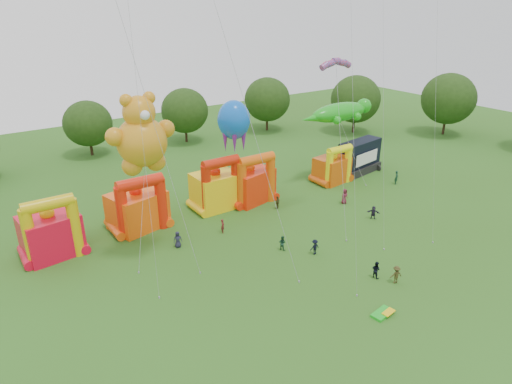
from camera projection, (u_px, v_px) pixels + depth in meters
ground at (412, 326)px, 35.98m from camera, size 160.00×160.00×0.00m
tree_ring at (406, 259)px, 33.38m from camera, size 123.78×125.89×12.07m
bouncy_castle_0 at (51, 233)px, 45.01m from camera, size 5.72×4.80×6.70m
bouncy_castle_1 at (138, 208)px, 50.56m from camera, size 6.57×5.74×6.53m
bouncy_castle_2 at (217, 188)px, 55.42m from camera, size 5.29×4.27×6.86m
bouncy_castle_3 at (251, 183)px, 57.43m from camera, size 6.29×5.47×6.53m
bouncy_castle_4 at (333, 168)px, 63.62m from camera, size 4.89×4.12×5.53m
stage_trailer at (360, 157)px, 67.16m from camera, size 7.73×3.87×4.85m
teddy_bear_kite at (142, 161)px, 41.38m from camera, size 6.43×4.57×16.46m
gecko_kite at (344, 127)px, 62.73m from camera, size 12.56×7.20×10.91m
octopus_kite at (235, 129)px, 55.44m from camera, size 3.98×5.47×12.80m
parafoil_kites at (240, 134)px, 40.27m from camera, size 27.84×12.24×30.65m
diamond_kites at (330, 103)px, 40.24m from camera, size 30.42×16.05×35.47m
folded_kite_bundle at (383, 313)px, 37.23m from camera, size 2.13×1.33×0.31m
spectator_0 at (178, 239)px, 47.09m from camera, size 1.00×0.78×1.80m
spectator_1 at (223, 226)px, 50.09m from camera, size 0.65×0.71×1.63m
spectator_2 at (282, 243)px, 46.68m from camera, size 0.85×0.93×1.56m
spectator_3 at (315, 247)px, 45.83m from camera, size 1.08×0.64×1.63m
spectator_4 at (278, 202)px, 55.87m from camera, size 1.04×0.84×1.65m
spectator_5 at (373, 212)px, 53.28m from camera, size 1.30×1.45×1.60m
spectator_6 at (345, 196)px, 57.20m from camera, size 1.00×0.69×1.97m
spectator_7 at (396, 178)px, 63.26m from camera, size 0.84×0.76×1.93m
spectator_8 at (376, 270)px, 41.97m from camera, size 0.72×0.87×1.66m
spectator_9 at (396, 275)px, 41.14m from camera, size 1.27×0.97×1.73m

